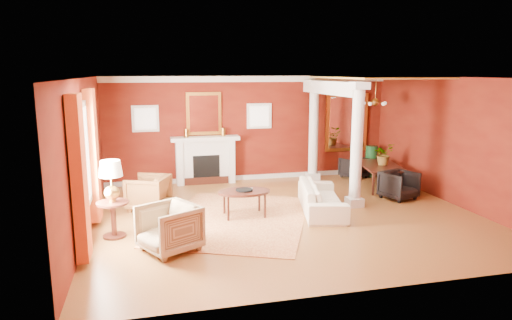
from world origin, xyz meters
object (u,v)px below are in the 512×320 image
object	(u,v)px
coffee_table	(244,193)
dining_table	(381,170)
armchair_stripe	(169,226)
sofa	(322,193)
armchair_leopard	(148,191)
side_table	(112,186)

from	to	relation	value
coffee_table	dining_table	distance (m)	4.32
armchair_stripe	dining_table	size ratio (longest dim) A/B	0.52
sofa	armchair_leopard	xyz separation A→B (m)	(-3.69, 1.06, 0.01)
armchair_leopard	coffee_table	distance (m)	2.21
sofa	dining_table	xyz separation A→B (m)	(2.31, 1.60, 0.07)
side_table	armchair_leopard	bearing A→B (deg)	68.71
sofa	coffee_table	distance (m)	1.73
coffee_table	dining_table	xyz separation A→B (m)	(4.03, 1.55, -0.03)
armchair_leopard	sofa	bearing A→B (deg)	97.51
sofa	armchair_stripe	world-z (taller)	armchair_stripe
sofa	armchair_stripe	distance (m)	3.70
armchair_stripe	coffee_table	distance (m)	2.27
coffee_table	dining_table	world-z (taller)	dining_table
armchair_leopard	armchair_stripe	world-z (taller)	armchair_stripe
sofa	dining_table	bearing A→B (deg)	-41.88
armchair_leopard	dining_table	xyz separation A→B (m)	(5.99, 0.54, 0.06)
armchair_stripe	dining_table	xyz separation A→B (m)	(5.68, 3.12, 0.03)
sofa	dining_table	size ratio (longest dim) A/B	1.23
armchair_stripe	side_table	distance (m)	1.44
armchair_stripe	sofa	bearing A→B (deg)	85.13
sofa	coffee_table	bearing A→B (deg)	101.55
sofa	armchair_stripe	xyz separation A→B (m)	(-3.37, -1.52, 0.03)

